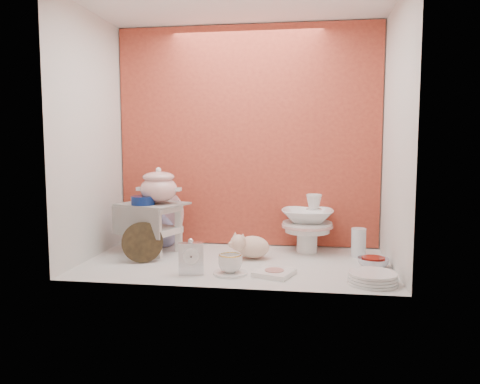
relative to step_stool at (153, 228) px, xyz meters
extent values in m
plane|color=silver|center=(0.57, -0.18, -0.16)|extent=(1.80, 1.80, 0.00)
cube|color=#BC482F|center=(0.57, 0.32, 0.59)|extent=(1.80, 0.06, 1.50)
cube|color=silver|center=(-0.33, -0.18, 0.59)|extent=(0.06, 1.00, 1.50)
cube|color=silver|center=(1.47, -0.18, 0.59)|extent=(0.06, 1.00, 1.50)
cube|color=white|center=(0.57, -0.18, 1.34)|extent=(1.80, 1.00, 0.06)
cylinder|color=#0B1D55|center=(-0.03, -0.08, 0.19)|extent=(0.18, 0.18, 0.05)
imported|color=white|center=(0.00, 0.19, -0.03)|extent=(0.30, 0.30, 0.25)
cube|color=silver|center=(0.37, -0.47, -0.06)|extent=(0.14, 0.08, 0.19)
ellipsoid|color=beige|center=(0.66, -0.08, -0.08)|extent=(0.28, 0.21, 0.15)
cylinder|color=white|center=(0.58, -0.43, -0.15)|extent=(0.21, 0.21, 0.01)
imported|color=white|center=(0.58, -0.43, -0.10)|extent=(0.17, 0.17, 0.10)
cube|color=white|center=(0.82, -0.42, -0.15)|extent=(0.24, 0.24, 0.03)
cylinder|color=white|center=(1.32, -0.49, -0.13)|extent=(0.32, 0.32, 0.06)
imported|color=silver|center=(1.36, -0.18, -0.13)|extent=(0.20, 0.20, 0.06)
cylinder|color=silver|center=(1.31, 0.07, -0.07)|extent=(0.10, 0.10, 0.18)
camera|label=1|loc=(0.99, -2.86, 0.55)|focal=34.92mm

